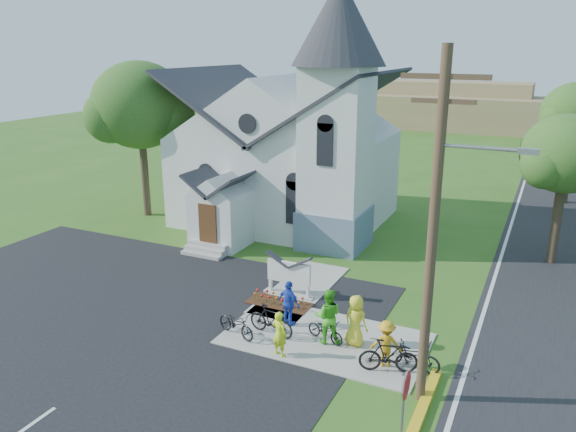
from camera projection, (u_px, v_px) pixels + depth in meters
The scene contains 22 objects.
ground at pixel (281, 336), 19.98m from camera, with size 120.00×120.00×0.00m, color #315E1B.
parking_lot at pixel (91, 320), 21.13m from camera, with size 20.00×16.00×0.02m, color black.
sidewalk at pixel (325, 339), 19.79m from camera, with size 7.00×4.00×0.05m, color #A6A196.
church at pixel (291, 133), 31.49m from camera, with size 12.35×12.00×13.00m.
church_sign at pixel (289, 273), 22.94m from camera, with size 2.20×0.40×1.70m.
flower_bed at pixel (279, 304), 22.45m from camera, with size 2.60×1.10×0.07m, color #37200F.
utility_pole at pixel (436, 223), 14.90m from camera, with size 3.45×0.28×10.00m.
stop_sign at pixel (405, 396), 13.60m from camera, with size 0.11×0.76×2.48m.
tree_lot_corner at pixel (140, 106), 32.45m from camera, with size 5.60×5.60×9.15m.
tree_road_near at pixel (566, 155), 25.33m from camera, with size 4.00×4.00×7.05m.
tree_road_mid at pixel (576, 114), 35.32m from camera, with size 4.40×4.40×7.80m.
distant_hills at pixel (515, 114), 66.61m from camera, with size 61.00×10.00×5.60m.
cyclist_0 at pixel (279, 334), 18.47m from camera, with size 0.57×0.38×1.58m, color #D6F31C.
bike_0 at pixel (236, 324), 19.82m from camera, with size 0.61×1.76×0.92m, color black.
cyclist_1 at pixel (328, 316), 19.23m from camera, with size 0.96×0.75×1.98m, color green.
bike_1 at pixel (271, 320), 19.86m from camera, with size 0.52×1.85×1.11m, color black.
cyclist_2 at pixel (289, 303), 20.48m from camera, with size 1.01×0.42×1.73m, color blue.
bike_2 at pixel (326, 330), 19.49m from camera, with size 0.53×1.52×0.80m, color black.
cyclist_3 at pixel (386, 343), 17.88m from camera, with size 1.01×0.58×1.56m, color gold.
bike_3 at pixel (388, 356), 17.59m from camera, with size 0.53×1.86×1.12m, color black.
cyclist_4 at pixel (356, 320), 19.11m from camera, with size 0.89×0.58×1.82m, color yellow.
bike_4 at pixel (412, 354), 17.80m from camera, with size 0.65×1.87×0.98m, color black.
Camera 1 is at (7.92, -16.01, 9.93)m, focal length 35.00 mm.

